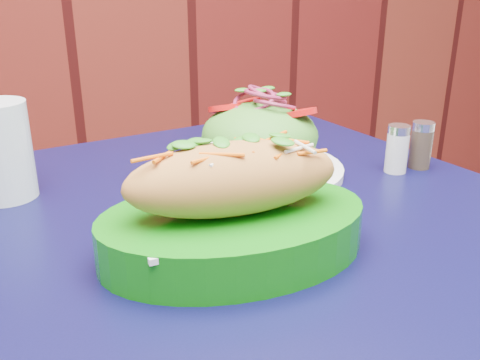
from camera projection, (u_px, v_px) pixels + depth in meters
name	position (u px, v px, depth m)	size (l,w,h in m)	color
cafe_table	(226.00, 285.00, 0.66)	(0.89, 0.89, 0.75)	black
banh_mi_basket	(233.00, 211.00, 0.54)	(0.30, 0.21, 0.13)	#0D720D
salad_plate	(259.00, 141.00, 0.77)	(0.25, 0.25, 0.12)	white
water_glass	(0.00, 151.00, 0.68)	(0.08, 0.08, 0.13)	silver
salt_shaker	(397.00, 149.00, 0.78)	(0.03, 0.03, 0.07)	white
pepper_shaker	(421.00, 145.00, 0.80)	(0.03, 0.03, 0.07)	#3F3326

